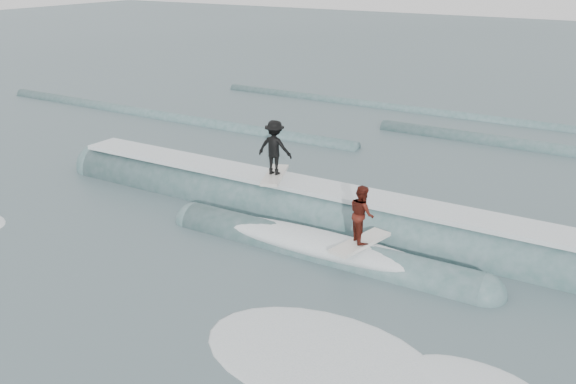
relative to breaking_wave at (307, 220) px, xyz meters
The scene contains 6 objects.
ground 6.10m from the breaking_wave, 93.38° to the right, with size 160.00×160.00×0.00m, color #3C5558.
breaking_wave is the anchor object (origin of this frame).
surfer_black 2.48m from the breaking_wave, 163.32° to the left, with size 1.23×2.06×1.85m.
surfer_red 3.42m from the breaking_wave, 33.77° to the right, with size 0.95×2.07×1.65m.
whitewater 7.09m from the breaking_wave, 67.83° to the right, with size 17.73×5.28×0.10m.
far_swells 11.66m from the breaking_wave, 97.58° to the left, with size 43.45×8.65×0.80m.
Camera 1 is at (9.42, -9.86, 7.78)m, focal length 40.00 mm.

